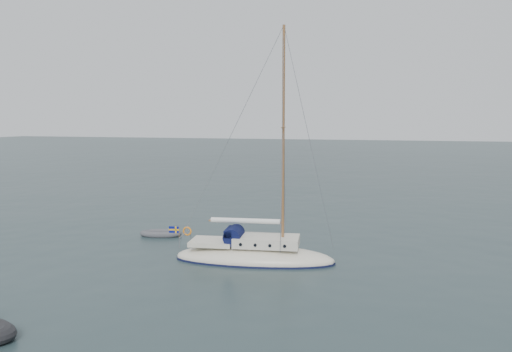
% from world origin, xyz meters
% --- Properties ---
extents(ground, '(300.00, 300.00, 0.00)m').
position_xyz_m(ground, '(0.00, 0.00, 0.00)').
color(ground, black).
rests_on(ground, ground).
extents(sailboat, '(8.37, 2.51, 11.91)m').
position_xyz_m(sailboat, '(-2.34, -1.52, 0.90)').
color(sailboat, beige).
rests_on(sailboat, ground).
extents(dinghy, '(2.54, 1.15, 0.36)m').
position_xyz_m(dinghy, '(-9.28, 2.01, 0.16)').
color(dinghy, '#4C4C51').
rests_on(dinghy, ground).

